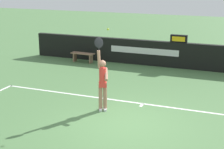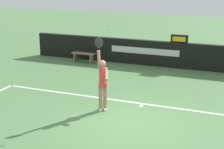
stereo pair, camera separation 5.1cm
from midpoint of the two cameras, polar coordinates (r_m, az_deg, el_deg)
ground_plane at (r=10.79m, az=2.15°, el=-7.88°), size 60.00×60.00×0.00m
court_lines at (r=9.81m, az=-0.14°, el=-10.40°), size 11.30×6.03×0.00m
back_wall at (r=17.18m, az=10.15°, el=3.13°), size 15.17×0.27×1.24m
speed_display at (r=17.00m, az=10.71°, el=5.73°), size 0.79×0.21×0.36m
tennis_player at (r=11.43m, az=-1.67°, el=-1.03°), size 0.53×0.49×2.46m
tennis_ball at (r=10.88m, az=-0.79°, el=7.34°), size 0.07×0.07×0.07m
courtside_bench_near at (r=18.08m, az=-4.84°, el=3.11°), size 1.25×0.41×0.49m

